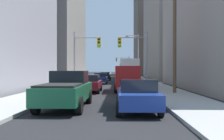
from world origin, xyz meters
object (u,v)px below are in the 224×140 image
object	(u,v)px
sedan_blue	(137,95)
traffic_signal_near_left	(86,51)
sedan_silver	(123,75)
pickup_truck_green	(67,90)
traffic_signal_near_right	(134,50)
sedan_maroon	(90,83)
sedan_navy	(101,78)
city_bus	(128,70)
cargo_van_red	(126,77)
sedan_black	(105,76)
traffic_signal_far_right	(123,62)

from	to	relation	value
sedan_blue	traffic_signal_near_left	distance (m)	15.57
sedan_blue	sedan_silver	distance (m)	41.71
pickup_truck_green	traffic_signal_near_left	world-z (taller)	traffic_signal_near_left
sedan_silver	traffic_signal_near_right	xyz separation A→B (m)	(0.80, -27.14, 3.24)
traffic_signal_near_right	sedan_silver	bearing A→B (deg)	91.70
pickup_truck_green	sedan_silver	bearing A→B (deg)	85.05
sedan_maroon	sedan_navy	world-z (taller)	same
city_bus	cargo_van_red	world-z (taller)	city_bus
traffic_signal_near_right	sedan_blue	bearing A→B (deg)	-93.00
sedan_black	pickup_truck_green	bearing A→B (deg)	-90.44
sedan_navy	sedan_silver	distance (m)	20.39
sedan_maroon	sedan_silver	size ratio (longest dim) A/B	0.99
sedan_blue	sedan_black	xyz separation A→B (m)	(-3.32, 31.92, 0.00)
city_bus	sedan_maroon	distance (m)	17.11
sedan_navy	traffic_signal_near_left	world-z (taller)	traffic_signal_near_left
city_bus	sedan_maroon	size ratio (longest dim) A/B	2.74
cargo_van_red	traffic_signal_far_right	distance (m)	49.15
sedan_navy	traffic_signal_near_right	bearing A→B (deg)	-59.53
sedan_silver	traffic_signal_far_right	xyz separation A→B (m)	(0.42, 17.86, 3.28)
traffic_signal_near_left	traffic_signal_near_right	world-z (taller)	same
pickup_truck_green	cargo_van_red	xyz separation A→B (m)	(3.37, 9.41, 0.35)
cargo_van_red	sedan_maroon	distance (m)	3.41
sedan_navy	traffic_signal_far_right	bearing A→B (deg)	84.36
sedan_blue	traffic_signal_far_right	xyz separation A→B (m)	(0.38, 59.57, 3.28)
sedan_silver	traffic_signal_far_right	distance (m)	18.16
city_bus	sedan_silver	xyz separation A→B (m)	(-0.56, 15.67, -1.16)
sedan_navy	traffic_signal_near_left	xyz separation A→B (m)	(-1.08, -7.02, 3.23)
sedan_blue	sedan_maroon	size ratio (longest dim) A/B	1.01
city_bus	sedan_navy	world-z (taller)	city_bus
sedan_blue	sedan_maroon	distance (m)	10.02
city_bus	sedan_blue	distance (m)	26.08
sedan_blue	sedan_navy	distance (m)	21.85
traffic_signal_near_left	sedan_blue	bearing A→B (deg)	-73.02
traffic_signal_near_left	traffic_signal_near_right	size ratio (longest dim) A/B	1.00
city_bus	sedan_black	world-z (taller)	city_bus
sedan_silver	traffic_signal_near_left	world-z (taller)	traffic_signal_near_left
traffic_signal_near_left	traffic_signal_far_right	size ratio (longest dim) A/B	1.00
pickup_truck_green	sedan_blue	world-z (taller)	pickup_truck_green
sedan_maroon	traffic_signal_far_right	bearing A→B (deg)	85.71
sedan_maroon	sedan_silver	bearing A→B (deg)	84.09
sedan_blue	cargo_van_red	bearing A→B (deg)	91.01
traffic_signal_near_right	traffic_signal_far_right	xyz separation A→B (m)	(-0.38, 45.00, 0.04)
sedan_black	traffic_signal_near_left	xyz separation A→B (m)	(-1.13, -17.35, 3.23)
sedan_black	sedan_blue	bearing A→B (deg)	-84.06
city_bus	sedan_navy	size ratio (longest dim) A/B	2.72
sedan_black	traffic_signal_far_right	distance (m)	28.08
traffic_signal_near_left	sedan_black	bearing A→B (deg)	86.29
city_bus	pickup_truck_green	world-z (taller)	city_bus
city_bus	traffic_signal_near_right	xyz separation A→B (m)	(0.24, -11.48, 2.08)
cargo_van_red	sedan_maroon	size ratio (longest dim) A/B	1.25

